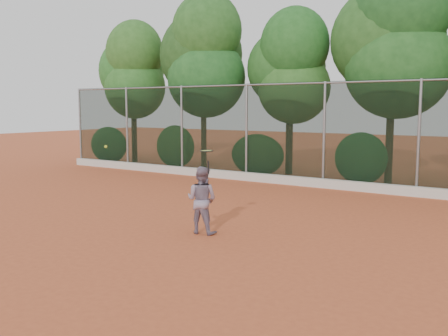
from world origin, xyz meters
The scene contains 7 objects.
ground centered at (0.00, 0.00, 0.00)m, with size 80.00×80.00×0.00m, color #C0542D.
concrete_curb centered at (0.00, 6.82, 0.15)m, with size 24.00×0.20×0.30m, color beige.
tennis_player centered at (0.26, -0.24, 0.71)m, with size 0.69×0.54×1.43m, color gray.
chainlink_fence centered at (0.00, 7.00, 1.86)m, with size 24.09×0.09×3.50m.
foliage_backdrop centered at (-0.55, 8.98, 4.40)m, with size 23.70×3.63×7.55m.
tennis_racket centered at (0.48, -0.35, 1.73)m, with size 0.27×0.27×0.50m.
tennis_ball_in_flight centered at (-2.01, -0.78, 1.78)m, with size 0.07×0.07×0.07m.
Camera 1 is at (6.38, -8.61, 2.67)m, focal length 40.00 mm.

